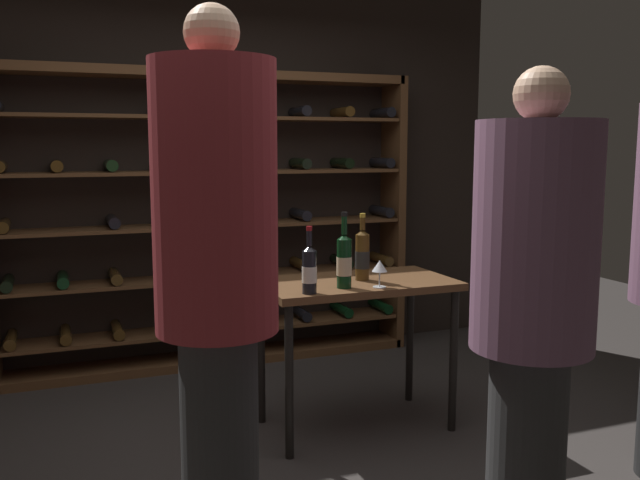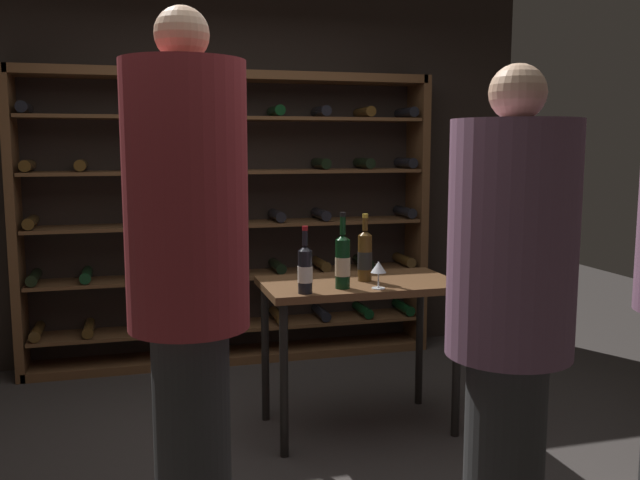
# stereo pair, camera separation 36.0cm
# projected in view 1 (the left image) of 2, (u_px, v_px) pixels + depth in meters

# --- Properties ---
(ground_plane) EXTENTS (9.96, 9.96, 0.00)m
(ground_plane) POSITION_uv_depth(u_px,v_px,m) (299.00, 466.00, 3.38)
(ground_plane) COLOR #383330
(back_wall) EXTENTS (4.53, 0.10, 2.75)m
(back_wall) POSITION_uv_depth(u_px,v_px,m) (207.00, 171.00, 5.02)
(back_wall) COLOR black
(back_wall) RESTS_ON ground
(wine_rack) EXTENTS (2.92, 0.32, 2.07)m
(wine_rack) POSITION_uv_depth(u_px,v_px,m) (212.00, 223.00, 4.87)
(wine_rack) COLOR brown
(wine_rack) RESTS_ON ground
(tasting_table) EXTENTS (1.04, 0.59, 0.83)m
(tasting_table) POSITION_uv_depth(u_px,v_px,m) (356.00, 299.00, 3.77)
(tasting_table) COLOR brown
(tasting_table) RESTS_ON ground
(person_host_in_suit) EXTENTS (0.46, 0.46, 1.84)m
(person_host_in_suit) POSITION_uv_depth(u_px,v_px,m) (533.00, 291.00, 2.60)
(person_host_in_suit) COLOR #303030
(person_host_in_suit) RESTS_ON ground
(person_guest_blue_shirt) EXTENTS (0.45, 0.45, 2.04)m
(person_guest_blue_shirt) POSITION_uv_depth(u_px,v_px,m) (216.00, 264.00, 2.48)
(person_guest_blue_shirt) COLOR #2E2E2E
(person_guest_blue_shirt) RESTS_ON ground
(wine_bottle_black_capsule) EXTENTS (0.08, 0.08, 0.39)m
(wine_bottle_black_capsule) POSITION_uv_depth(u_px,v_px,m) (344.00, 261.00, 3.54)
(wine_bottle_black_capsule) COLOR black
(wine_bottle_black_capsule) RESTS_ON tasting_table
(wine_bottle_red_label) EXTENTS (0.08, 0.08, 0.37)m
(wine_bottle_red_label) POSITION_uv_depth(u_px,v_px,m) (362.00, 255.00, 3.75)
(wine_bottle_red_label) COLOR #4C3314
(wine_bottle_red_label) RESTS_ON tasting_table
(wine_bottle_gold_foil) EXTENTS (0.07, 0.07, 0.34)m
(wine_bottle_gold_foil) POSITION_uv_depth(u_px,v_px,m) (309.00, 269.00, 3.41)
(wine_bottle_gold_foil) COLOR black
(wine_bottle_gold_foil) RESTS_ON tasting_table
(wine_glass_stemmed_center) EXTENTS (0.08, 0.08, 0.14)m
(wine_glass_stemmed_center) POSITION_uv_depth(u_px,v_px,m) (380.00, 267.00, 3.55)
(wine_glass_stemmed_center) COLOR silver
(wine_glass_stemmed_center) RESTS_ON tasting_table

